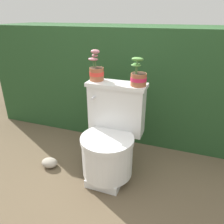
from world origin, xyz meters
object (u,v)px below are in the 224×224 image
at_px(garden_stone, 50,163).
at_px(potted_plant_midleft, 138,76).
at_px(toilet, 111,140).
at_px(potted_plant_left, 96,71).

bearing_deg(garden_stone, potted_plant_midleft, 18.22).
distance_m(toilet, potted_plant_left, 0.58).
xyz_separation_m(potted_plant_left, potted_plant_midleft, (0.36, -0.03, -0.00)).
bearing_deg(potted_plant_midleft, garden_stone, -161.78).
height_order(potted_plant_left, potted_plant_midleft, potted_plant_left).
xyz_separation_m(toilet, potted_plant_left, (-0.18, 0.16, 0.52)).
relative_size(toilet, potted_plant_left, 3.17).
bearing_deg(toilet, potted_plant_left, 137.84).
xyz_separation_m(potted_plant_left, garden_stone, (-0.37, -0.27, -0.81)).
distance_m(toilet, garden_stone, 0.63).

